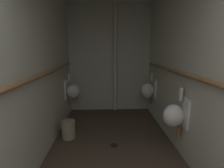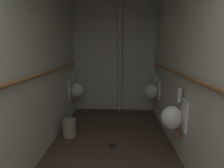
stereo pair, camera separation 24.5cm
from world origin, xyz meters
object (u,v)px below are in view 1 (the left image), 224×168
Objects in this scene: urinal_left_mid at (72,90)px; urinal_right_mid at (175,115)px; urinal_right_far at (148,90)px; floor_drain at (114,145)px; waste_bin at (69,129)px; standpipe_back_wall at (115,60)px.

urinal_left_mid is 1.00× the size of urinal_right_mid.
floor_drain is at bearing -124.86° from urinal_right_far.
waste_bin is at bearing 159.83° from floor_drain.
urinal_right_far is 2.02m from waste_bin.
urinal_right_mid and urinal_right_far have the same top height.
urinal_right_far is at bearing 29.28° from waste_bin.
urinal_left_mid is 1.11m from waste_bin.
urinal_right_mid is at bearing -69.83° from standpipe_back_wall.
urinal_right_mid is 1.00× the size of urinal_right_far.
urinal_left_mid reaches higher than floor_drain.
standpipe_back_wall reaches higher than floor_drain.
urinal_left_mid is 2.31× the size of waste_bin.
urinal_right_far is at bearing -1.07° from urinal_left_mid.
urinal_left_mid and urinal_right_far have the same top height.
urinal_left_mid reaches higher than waste_bin.
urinal_right_far reaches higher than floor_drain.
standpipe_back_wall reaches higher than urinal_right_far.
floor_drain is 0.89m from waste_bin.
floor_drain is at bearing 159.58° from urinal_right_mid.
urinal_right_mid is 5.39× the size of floor_drain.
urinal_right_mid is 1.58m from urinal_right_far.
urinal_right_far is at bearing -32.37° from standpipe_back_wall.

